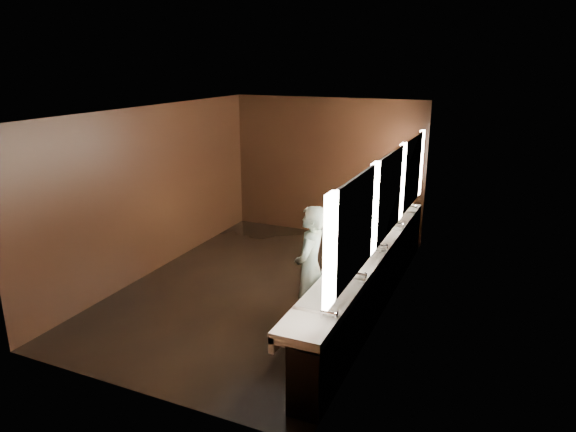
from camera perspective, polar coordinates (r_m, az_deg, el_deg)
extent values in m
plane|color=black|center=(8.35, -2.98, -7.85)|extent=(6.00, 6.00, 0.00)
cube|color=#2D2D2B|center=(7.61, -3.31, 11.66)|extent=(4.00, 6.00, 0.02)
cube|color=black|center=(10.55, 4.29, 5.42)|extent=(4.00, 0.02, 2.80)
cube|color=black|center=(5.51, -17.48, -6.23)|extent=(4.00, 0.02, 2.80)
cube|color=black|center=(8.93, -14.67, 2.79)|extent=(0.02, 6.00, 2.80)
cube|color=black|center=(7.21, 11.18, -0.29)|extent=(0.02, 6.00, 2.80)
cube|color=black|center=(7.60, 9.42, -7.31)|extent=(0.36, 5.40, 0.81)
cube|color=white|center=(7.45, 8.88, -4.08)|extent=(0.55, 5.40, 0.12)
cube|color=white|center=(7.54, 7.05, -4.40)|extent=(0.06, 5.40, 0.18)
cylinder|color=silver|center=(5.42, 4.57, -10.68)|extent=(0.18, 0.04, 0.04)
cylinder|color=silver|center=(6.37, 7.90, -6.41)|extent=(0.18, 0.04, 0.04)
cylinder|color=silver|center=(7.36, 10.31, -3.26)|extent=(0.18, 0.04, 0.04)
cylinder|color=silver|center=(8.38, 12.14, -0.86)|extent=(0.18, 0.04, 0.04)
cylinder|color=silver|center=(9.42, 13.56, 1.01)|extent=(0.18, 0.04, 0.04)
cube|color=white|center=(4.91, 4.66, -3.93)|extent=(0.06, 0.22, 1.15)
cube|color=white|center=(5.63, 7.51, -1.28)|extent=(0.03, 1.32, 1.15)
cube|color=white|center=(6.37, 9.45, 0.80)|extent=(0.06, 0.23, 1.15)
cube|color=white|center=(7.12, 11.22, 2.41)|extent=(0.03, 1.32, 1.15)
cube|color=white|center=(7.89, 12.44, 3.74)|extent=(0.06, 0.23, 1.15)
cube|color=white|center=(8.65, 13.64, 4.81)|extent=(0.03, 1.32, 1.15)
cube|color=white|center=(9.43, 14.46, 5.72)|extent=(0.06, 0.22, 1.15)
imported|color=#8CCBD2|center=(6.78, 2.47, -5.93)|extent=(0.45, 0.65, 1.73)
cylinder|color=black|center=(6.17, 2.54, -14.60)|extent=(0.41, 0.41, 0.54)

